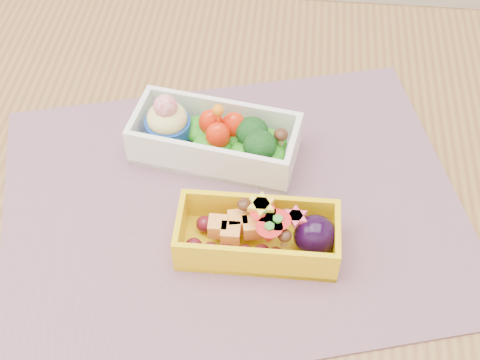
# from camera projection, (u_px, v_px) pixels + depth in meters

# --- Properties ---
(table) EXTENTS (1.20, 0.80, 0.75)m
(table) POSITION_uv_depth(u_px,v_px,m) (202.00, 265.00, 0.78)
(table) COLOR brown
(table) RESTS_ON ground
(placemat) EXTENTS (0.57, 0.49, 0.00)m
(placemat) POSITION_uv_depth(u_px,v_px,m) (233.00, 206.00, 0.71)
(placemat) COLOR gray
(placemat) RESTS_ON table
(bento_white) EXTENTS (0.19, 0.11, 0.08)m
(bento_white) POSITION_uv_depth(u_px,v_px,m) (214.00, 138.00, 0.73)
(bento_white) COLOR white
(bento_white) RESTS_ON placemat
(bento_yellow) EXTENTS (0.16, 0.07, 0.05)m
(bento_yellow) POSITION_uv_depth(u_px,v_px,m) (261.00, 234.00, 0.65)
(bento_yellow) COLOR yellow
(bento_yellow) RESTS_ON placemat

